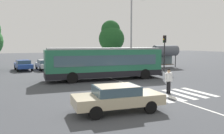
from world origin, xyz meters
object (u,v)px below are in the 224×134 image
parked_car_white (85,63)px  parked_car_champagne (102,62)px  city_transit_bus (104,63)px  parked_car_blue (23,65)px  parked_car_silver (45,64)px  background_tree_right (111,36)px  parked_car_charcoal (65,63)px  traffic_light_far_corner (164,47)px  twin_arm_street_lamp (131,26)px  pedestrian_crossing_street (169,80)px  foreground_sedan (117,97)px  bus_stop_shelter (165,51)px

parked_car_white → parked_car_champagne: 2.60m
city_transit_bus → parked_car_blue: size_ratio=2.48×
city_transit_bus → parked_car_silver: bearing=109.9°
parked_car_silver → background_tree_right: bearing=6.8°
parked_car_charcoal → traffic_light_far_corner: size_ratio=1.02×
parked_car_charcoal → parked_car_champagne: (5.43, -0.05, 0.00)m
twin_arm_street_lamp → city_transit_bus: bearing=-137.4°
pedestrian_crossing_street → parked_car_white: bearing=90.0°
foreground_sedan → parked_car_charcoal: bearing=83.8°
parked_car_champagne → bus_stop_shelter: (8.23, -4.27, 1.65)m
parked_car_silver → background_tree_right: background_tree_right is taller
parked_car_silver → traffic_light_far_corner: 15.76m
city_transit_bus → parked_car_charcoal: size_ratio=2.51×
parked_car_champagne → traffic_light_far_corner: bearing=-55.9°
background_tree_right → parked_car_silver: bearing=-173.2°
parked_car_blue → parked_car_white: (8.23, -0.47, 0.00)m
parked_car_white → background_tree_right: bearing=13.8°
parked_car_charcoal → bus_stop_shelter: 14.41m
city_transit_bus → foreground_sedan: (-3.53, -10.10, -0.82)m
foreground_sedan → pedestrian_crossing_street: bearing=25.1°
parked_car_charcoal → traffic_light_far_corner: 13.51m
traffic_light_far_corner → twin_arm_street_lamp: (-3.43, 2.40, 2.70)m
twin_arm_street_lamp → background_tree_right: bearing=88.0°
twin_arm_street_lamp → background_tree_right: twin_arm_street_lamp is taller
twin_arm_street_lamp → background_tree_right: (0.23, 6.69, -1.09)m
parked_car_white → bus_stop_shelter: (10.82, -4.37, 1.65)m
parked_car_champagne → twin_arm_street_lamp: 7.60m
parked_car_champagne → traffic_light_far_corner: size_ratio=1.04×
foreground_sedan → background_tree_right: size_ratio=0.65×
pedestrian_crossing_street → traffic_light_far_corner: bearing=53.9°
city_transit_bus → parked_car_white: city_transit_bus is taller
foreground_sedan → bus_stop_shelter: (15.93, 16.82, 1.65)m
pedestrian_crossing_street → traffic_light_far_corner: (7.92, 10.86, 2.06)m
parked_car_charcoal → traffic_light_far_corner: (10.73, -7.88, 2.26)m
parked_car_champagne → background_tree_right: bearing=30.8°
parked_car_silver → parked_car_blue: bearing=168.3°
foreground_sedan → traffic_light_far_corner: traffic_light_far_corner is taller
parked_car_silver → bus_stop_shelter: bus_stop_shelter is taller
foreground_sedan → traffic_light_far_corner: 18.71m
traffic_light_far_corner → bus_stop_shelter: bearing=50.7°
foreground_sedan → parked_car_white: 21.80m
parked_car_silver → parked_car_charcoal: (2.75, 0.03, 0.00)m
traffic_light_far_corner → background_tree_right: background_tree_right is taller
parked_car_blue → parked_car_champagne: (10.83, -0.57, 0.00)m
city_transit_bus → bus_stop_shelter: size_ratio=2.98×
parked_car_blue → bus_stop_shelter: size_ratio=1.20×
parked_car_white → traffic_light_far_corner: bearing=-45.1°
city_transit_bus → background_tree_right: background_tree_right is taller
parked_car_white → twin_arm_street_lamp: bearing=-51.1°
bus_stop_shelter → twin_arm_street_lamp: bearing=-169.6°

